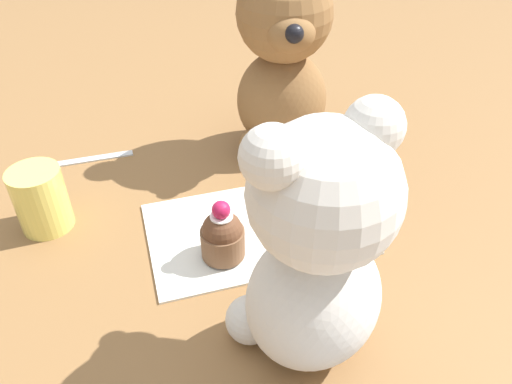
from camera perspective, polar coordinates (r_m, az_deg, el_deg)
name	(u,v)px	position (r m, az deg, el deg)	size (l,w,h in m)	color
ground_plane	(256,229)	(0.59, 0.00, -4.29)	(4.00, 4.00, 0.00)	olive
knitted_placemat	(256,227)	(0.59, 0.00, -4.07)	(0.25, 0.16, 0.01)	silver
teddy_bear_cream	(312,251)	(0.39, 6.40, -6.66)	(0.14, 0.14, 0.25)	silver
teddy_bear_tan	(283,60)	(0.68, 3.15, 14.81)	(0.14, 0.15, 0.26)	olive
cupcake_near_cream_bear	(222,235)	(0.54, -3.85, -4.94)	(0.05, 0.05, 0.07)	brown
cupcake_near_tan_bear	(299,190)	(0.61, 4.94, 0.27)	(0.05, 0.05, 0.06)	brown
juice_glass	(41,199)	(0.63, -23.37, -0.77)	(0.06, 0.06, 0.08)	#EADB66
teaspoon	(89,159)	(0.75, -18.59, 3.61)	(0.12, 0.01, 0.01)	silver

